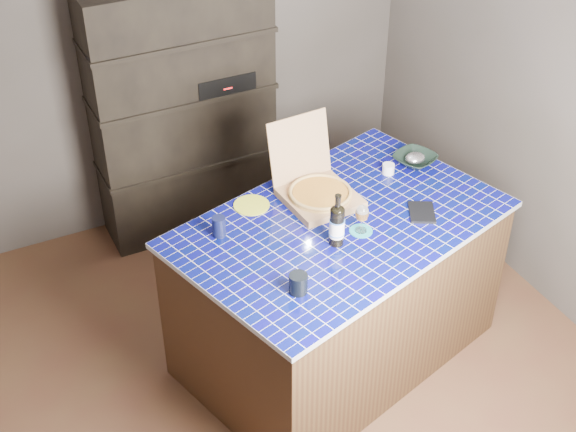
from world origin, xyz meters
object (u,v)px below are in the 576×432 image
mead_bottle (337,225)px  bowl (415,160)px  pizza_box (318,190)px  dvd_case (422,212)px  kitchen_island (337,289)px  wine_glass (362,214)px

mead_bottle → bowl: size_ratio=1.27×
pizza_box → bowl: size_ratio=2.03×
mead_bottle → dvd_case: 0.56m
kitchen_island → wine_glass: bearing=-82.5°
bowl → pizza_box: bearing=-174.5°
wine_glass → bowl: size_ratio=0.67×
pizza_box → mead_bottle: 0.41m
dvd_case → bowl: bearing=88.9°
wine_glass → kitchen_island: bearing=113.9°
pizza_box → dvd_case: pizza_box is taller
mead_bottle → bowl: (0.79, 0.46, -0.09)m
dvd_case → bowl: bowl is taller
kitchen_island → bowl: bearing=8.1°
mead_bottle → pizza_box: bearing=75.3°
pizza_box → wine_glass: bearing=-83.8°
dvd_case → wine_glass: bearing=-153.1°
pizza_box → dvd_case: (0.44, -0.37, -0.05)m
mead_bottle → dvd_case: bearing=2.3°
dvd_case → bowl: (0.25, 0.44, 0.02)m
wine_glass → bowl: wine_glass is taller
pizza_box → bowl: pizza_box is taller
mead_bottle → dvd_case: (0.54, 0.02, -0.11)m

